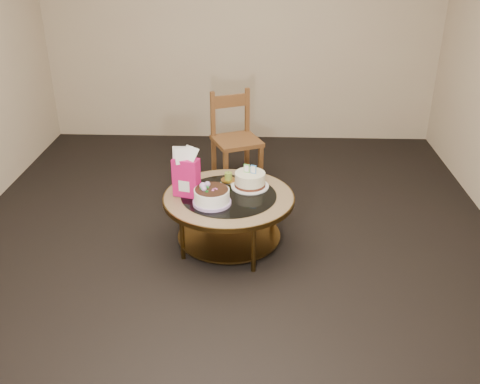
{
  "coord_description": "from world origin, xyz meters",
  "views": [
    {
      "loc": [
        0.23,
        -3.67,
        2.32
      ],
      "look_at": [
        0.09,
        0.02,
        0.48
      ],
      "focal_mm": 40.0,
      "sensor_mm": 36.0,
      "label": 1
    }
  ],
  "objects_px": {
    "decorated_cake": "(212,197)",
    "dining_chair": "(235,139)",
    "gift_bag": "(186,172)",
    "cream_cake": "(250,180)",
    "coffee_table": "(229,204)"
  },
  "relations": [
    {
      "from": "decorated_cake",
      "to": "dining_chair",
      "type": "bearing_deg",
      "value": 85.32
    },
    {
      "from": "decorated_cake",
      "to": "gift_bag",
      "type": "xyz_separation_m",
      "value": [
        -0.2,
        0.14,
        0.14
      ]
    },
    {
      "from": "decorated_cake",
      "to": "dining_chair",
      "type": "distance_m",
      "value": 1.37
    },
    {
      "from": "cream_cake",
      "to": "gift_bag",
      "type": "height_order",
      "value": "gift_bag"
    },
    {
      "from": "gift_bag",
      "to": "dining_chair",
      "type": "height_order",
      "value": "dining_chair"
    },
    {
      "from": "decorated_cake",
      "to": "gift_bag",
      "type": "distance_m",
      "value": 0.28
    },
    {
      "from": "gift_bag",
      "to": "dining_chair",
      "type": "relative_size",
      "value": 0.43
    },
    {
      "from": "dining_chair",
      "to": "decorated_cake",
      "type": "bearing_deg",
      "value": -118.0
    },
    {
      "from": "cream_cake",
      "to": "dining_chair",
      "type": "height_order",
      "value": "dining_chair"
    },
    {
      "from": "decorated_cake",
      "to": "gift_bag",
      "type": "height_order",
      "value": "gift_bag"
    },
    {
      "from": "coffee_table",
      "to": "dining_chair",
      "type": "bearing_deg",
      "value": 90.33
    },
    {
      "from": "decorated_cake",
      "to": "cream_cake",
      "type": "distance_m",
      "value": 0.41
    },
    {
      "from": "coffee_table",
      "to": "dining_chair",
      "type": "relative_size",
      "value": 1.12
    },
    {
      "from": "coffee_table",
      "to": "gift_bag",
      "type": "relative_size",
      "value": 2.63
    },
    {
      "from": "coffee_table",
      "to": "cream_cake",
      "type": "xyz_separation_m",
      "value": [
        0.16,
        0.15,
        0.14
      ]
    }
  ]
}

